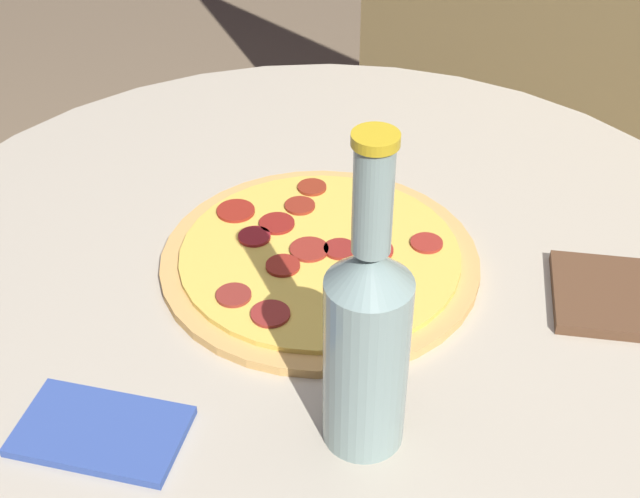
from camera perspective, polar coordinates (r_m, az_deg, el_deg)
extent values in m
cylinder|color=#B2A893|center=(0.93, 0.22, -2.09)|extent=(0.97, 0.97, 0.02)
cylinder|color=tan|center=(0.93, 0.00, -0.73)|extent=(0.33, 0.33, 0.01)
cylinder|color=#E0BC4C|center=(0.92, 0.00, -0.34)|extent=(0.29, 0.29, 0.01)
cylinder|color=maroon|center=(0.87, -5.55, -2.96)|extent=(0.03, 0.03, 0.00)
cylinder|color=maroon|center=(0.90, 2.68, -1.32)|extent=(0.04, 0.04, 0.00)
cylinder|color=maroon|center=(0.99, -1.30, 2.79)|extent=(0.03, 0.03, 0.00)
cylinder|color=maroon|center=(0.98, -5.42, 2.45)|extent=(0.04, 0.04, 0.00)
cylinder|color=maroon|center=(0.85, -3.20, -4.17)|extent=(0.04, 0.04, 0.00)
cylinder|color=maroon|center=(0.94, 6.83, 0.38)|extent=(0.03, 0.03, 0.00)
cylinder|color=maroon|center=(0.92, 3.50, -0.06)|extent=(0.04, 0.04, 0.00)
cylinder|color=maroon|center=(0.90, -2.39, -1.07)|extent=(0.03, 0.03, 0.00)
cylinder|color=maroon|center=(0.92, -0.82, -0.10)|extent=(0.04, 0.04, 0.00)
cylinder|color=maroon|center=(1.02, -0.52, 3.98)|extent=(0.03, 0.03, 0.00)
cylinder|color=maroon|center=(0.87, 2.26, -2.91)|extent=(0.04, 0.04, 0.00)
cylinder|color=maroon|center=(0.92, 1.41, -0.08)|extent=(0.03, 0.03, 0.00)
cylinder|color=maroon|center=(0.96, -2.79, 1.65)|extent=(0.04, 0.04, 0.00)
cylinder|color=maroon|center=(0.94, -4.22, 0.80)|extent=(0.03, 0.03, 0.00)
cylinder|color=gray|center=(0.71, 2.95, -7.30)|extent=(0.07, 0.07, 0.16)
cone|color=gray|center=(0.64, 3.22, -1.13)|extent=(0.07, 0.07, 0.03)
cylinder|color=gray|center=(0.61, 3.41, 3.19)|extent=(0.03, 0.03, 0.09)
cylinder|color=gold|center=(0.58, 3.58, 7.03)|extent=(0.03, 0.03, 0.01)
cube|color=brown|center=(0.93, 18.24, -2.88)|extent=(0.16, 0.16, 0.01)
cube|color=#334C99|center=(0.78, -13.84, -11.25)|extent=(0.16, 0.15, 0.01)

